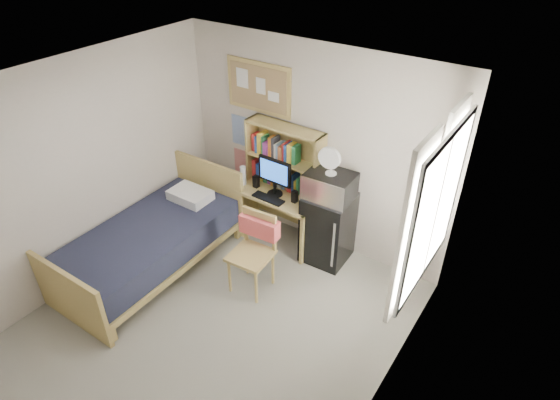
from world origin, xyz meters
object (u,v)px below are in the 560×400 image
Objects in this scene: mini_fridge at (328,228)px; desk_chair at (251,255)px; bulletin_board at (259,87)px; speaker_right at (295,197)px; speaker_left at (256,182)px; monitor at (275,177)px; desk at (278,215)px; microwave at (330,186)px; bed at (151,248)px; desk_fan at (332,161)px.

desk_chair is at bearing -116.81° from mini_fridge.
bulletin_board is 0.96× the size of desk_chair.
speaker_left is at bearing -180.00° from speaker_right.
desk is at bearing 90.00° from monitor.
microwave is at bearing 1.11° from desk.
mini_fridge is (0.45, 0.98, -0.03)m from desk_chair.
bulletin_board is 1.12m from monitor.
desk is at bearing 168.69° from speaker_right.
mini_fridge is at bearing -12.68° from bulletin_board.
bed is at bearing -105.27° from bulletin_board.
desk is 1.26× the size of mini_fridge.
desk_fan is at bearing 9.58° from speaker_right.
speaker_right is at bearing -173.95° from microwave.
bed is 14.07× the size of speaker_right.
microwave reaches higher than speaker_left.
desk_fan is (0.45, 0.96, 0.91)m from desk_chair.
monitor is (-0.00, -0.06, 0.61)m from desk.
desk is 0.75m from mini_fridge.
desk_fan is (0.74, -0.00, 1.04)m from desk.
mini_fridge is (0.74, 0.02, 0.10)m from desk.
speaker_left is 0.30× the size of microwave.
desk_fan reaches higher than desk.
desk_fan is at bearing 5.73° from monitor.
monitor reaches higher than mini_fridge.
monitor is at bearing -36.44° from bulletin_board.
microwave reaches higher than desk_chair.
bulletin_board reaches higher than microwave.
desk_chair is 5.98× the size of speaker_left.
desk_chair is 1.40m from desk_fan.
bulletin_board is at bearing 164.14° from desk_fan.
mini_fridge is at bearing 61.33° from desk_chair.
monitor is at bearing 54.06° from bed.
bulletin_board reaches higher than desk_chair.
speaker_left is at bearing -180.00° from monitor.
microwave reaches higher than bed.
speaker_right is (0.30, -0.01, -0.17)m from monitor.
bed is (-0.93, -1.37, -0.06)m from desk.
bulletin_board is 1.91× the size of monitor.
speaker_left is (-0.30, 0.01, -0.16)m from monitor.
mini_fridge is at bearing 39.16° from bed.
bed is at bearing -123.05° from desk.
microwave is (1.67, 1.37, 0.78)m from bed.
desk_chair reaches higher than speaker_left.
mini_fridge is 2.83× the size of desk_fan.
monitor reaches higher than speaker_right.
desk is (0.48, -0.29, -1.56)m from bulletin_board.
monitor is 3.00× the size of speaker_left.
mini_fridge reaches higher than bed.
desk is 1.02m from desk_chair.
bulletin_board is at bearing 117.39° from desk_chair.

